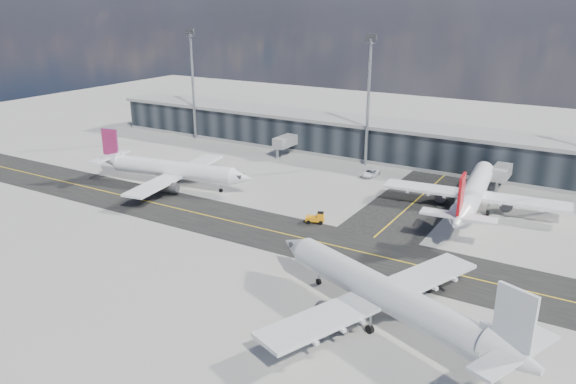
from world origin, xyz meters
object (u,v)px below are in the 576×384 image
(service_van, at_px, (370,173))
(airliner_redtail, at_px, (473,193))
(airliner_near, at_px, (386,295))
(baggage_tug, at_px, (317,218))
(airliner_af, at_px, (171,169))

(service_van, bearing_deg, airliner_redtail, -17.99)
(airliner_redtail, bearing_deg, airliner_near, -95.02)
(baggage_tug, bearing_deg, airliner_near, 20.29)
(airliner_af, height_order, airliner_redtail, airliner_redtail)
(airliner_af, xyz_separation_m, airliner_redtail, (55.84, 15.87, 0.21))
(airliner_redtail, relative_size, baggage_tug, 11.10)
(airliner_redtail, distance_m, service_van, 26.41)
(airliner_redtail, bearing_deg, airliner_af, -169.70)
(airliner_af, distance_m, service_van, 41.78)
(airliner_near, distance_m, baggage_tug, 31.91)
(baggage_tug, bearing_deg, service_van, 163.11)
(airliner_af, bearing_deg, airliner_near, 56.01)
(airliner_redtail, distance_m, baggage_tug, 28.28)
(airliner_near, xyz_separation_m, baggage_tug, (-21.50, 23.41, -2.75))
(airliner_af, relative_size, airliner_near, 0.98)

